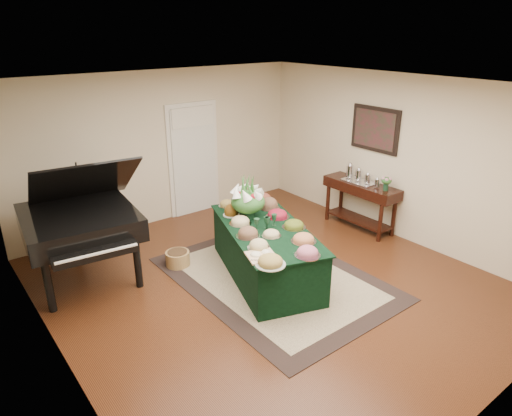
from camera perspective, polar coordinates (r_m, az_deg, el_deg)
ground at (r=6.50m, az=1.65°, el=-9.40°), size 6.00×6.00×0.00m
area_rug at (r=6.62m, az=2.25°, el=-8.73°), size 2.33×3.26×0.01m
kitchen_doorway at (r=8.68m, az=-7.79°, el=5.90°), size 1.05×0.07×2.10m
buffet_table at (r=6.51m, az=1.21°, el=-5.50°), size 1.68×2.39×0.76m
food_platters at (r=6.36m, az=1.22°, el=-1.94°), size 1.59×2.25×0.14m
cutting_board at (r=5.57m, az=0.64°, el=-5.75°), size 0.44×0.44×0.10m
green_goblets at (r=6.29m, az=1.30°, el=-1.82°), size 0.36×0.13×0.18m
floral_centerpiece at (r=6.59m, az=-1.02°, el=1.33°), size 0.52×0.52×0.52m
grand_piano at (r=6.67m, az=-21.12°, el=-1.53°), size 1.72×1.88×1.78m
wicker_basket at (r=7.00m, az=-9.75°, el=-6.27°), size 0.36×0.36×0.22m
mahogany_sideboard at (r=8.18m, az=12.97°, el=1.84°), size 0.45×1.40×0.84m
tea_service at (r=8.11m, az=12.97°, el=3.91°), size 0.34×0.74×0.30m
pink_bouquet at (r=7.79m, az=16.00°, el=3.25°), size 0.19×0.19×0.24m
wall_painting at (r=8.06m, az=14.65°, el=9.51°), size 0.05×0.95×0.75m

